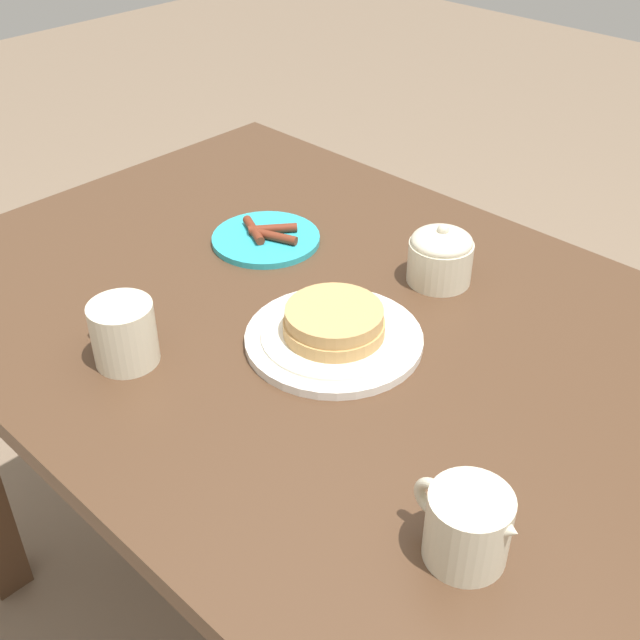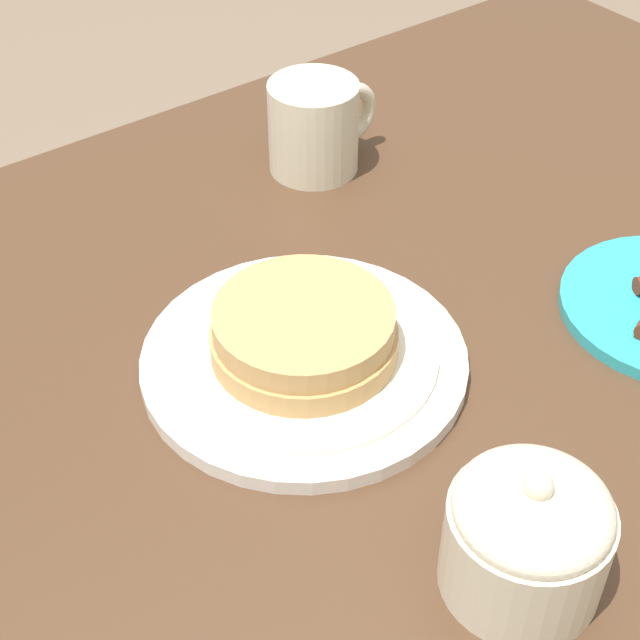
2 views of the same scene
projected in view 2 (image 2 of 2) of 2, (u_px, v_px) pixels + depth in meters
dining_table at (381, 481)px, 0.78m from camera, size 1.19×0.82×0.72m
pancake_plate at (304, 347)px, 0.68m from camera, size 0.23×0.23×0.05m
coffee_mug at (316, 125)px, 0.87m from camera, size 0.11×0.08×0.08m
sugar_bowl at (527, 535)px, 0.54m from camera, size 0.09×0.09×0.09m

